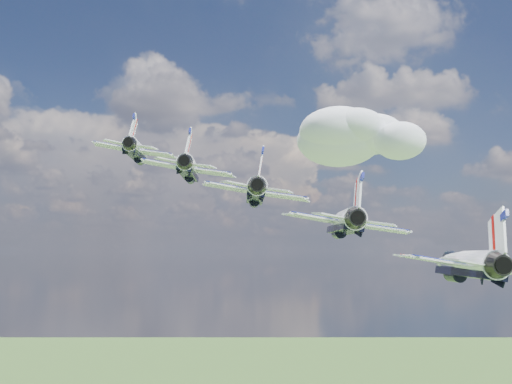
# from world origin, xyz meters

# --- Properties ---
(cloud_far) EXTENTS (55.46, 43.58, 21.79)m
(cloud_far) POSITION_xyz_m (36.96, 219.80, 185.38)
(cloud_far) COLOR white
(jet_0) EXTENTS (12.80, 17.02, 6.45)m
(jet_0) POSITION_xyz_m (-13.64, 25.07, 148.11)
(jet_0) COLOR silver
(jet_1) EXTENTS (12.80, 17.02, 6.45)m
(jet_1) POSITION_xyz_m (-4.83, 16.25, 144.41)
(jet_1) COLOR silver
(jet_2) EXTENTS (12.80, 17.02, 6.45)m
(jet_2) POSITION_xyz_m (3.98, 7.43, 140.70)
(jet_2) COLOR white
(jet_3) EXTENTS (12.80, 17.02, 6.45)m
(jet_3) POSITION_xyz_m (12.80, -1.39, 137.00)
(jet_3) COLOR silver
(jet_4) EXTENTS (12.80, 17.02, 6.45)m
(jet_4) POSITION_xyz_m (21.61, -10.21, 133.30)
(jet_4) COLOR white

